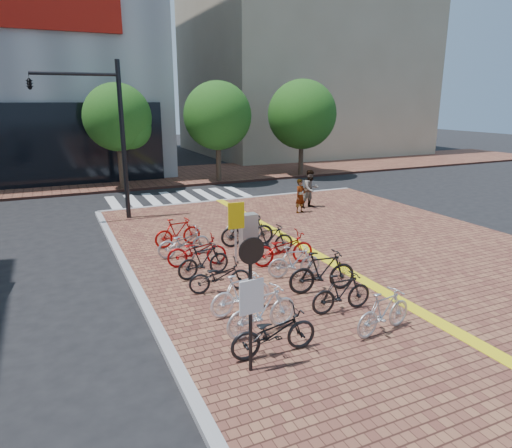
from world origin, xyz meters
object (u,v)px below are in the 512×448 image
bike_0 (274,332)px  bike_14 (247,230)px  bike_1 (262,310)px  utility_box (248,231)px  bike_3 (220,276)px  bike_11 (294,262)px  bike_2 (241,293)px  bike_8 (384,312)px  notice_sign (251,289)px  bike_13 (269,240)px  bike_5 (197,251)px  bike_15 (243,225)px  bike_9 (342,293)px  pedestrian_b (311,189)px  pedestrian_a (300,196)px  bike_7 (178,232)px  yellow_sign (236,221)px  bike_12 (283,248)px  bike_6 (184,242)px  bike_10 (322,271)px  traffic_light_pole (82,112)px  bike_4 (204,260)px

bike_0 → bike_14: 7.13m
bike_1 → utility_box: utility_box is taller
bike_1 → bike_3: bike_1 is taller
bike_11 → bike_2: bearing=133.8°
bike_8 → notice_sign: (-3.27, -0.16, 1.19)m
bike_2 → bike_13: bike_13 is taller
bike_1 → bike_11: (2.26, 2.59, -0.07)m
bike_5 → bike_15: 3.32m
bike_5 → bike_13: bike_13 is taller
bike_9 → pedestrian_b: (5.12, 9.92, 0.41)m
bike_5 → bike_13: 2.49m
bike_3 → bike_5: size_ratio=0.92×
bike_2 → bike_13: size_ratio=0.98×
bike_2 → pedestrian_a: size_ratio=1.09×
bike_7 → bike_13: (2.50, -2.18, 0.01)m
bike_5 → utility_box: (2.14, 0.89, 0.14)m
utility_box → bike_1: bearing=-110.8°
bike_0 → yellow_sign: size_ratio=0.96×
bike_12 → utility_box: utility_box is taller
bike_2 → bike_6: size_ratio=0.94×
bike_9 → pedestrian_a: (4.16, 9.23, 0.28)m
notice_sign → bike_10: bearing=39.0°
yellow_sign → traffic_light_pole: size_ratio=0.30×
bike_0 → traffic_light_pole: bearing=12.5°
bike_10 → notice_sign: bearing=136.4°
bike_5 → pedestrian_b: bearing=-44.6°
bike_7 → bike_15: bike_7 is taller
bike_7 → pedestrian_b: size_ratio=0.93×
bike_8 → bike_13: (0.02, 5.78, 0.02)m
bike_7 → bike_15: size_ratio=1.08×
bike_13 → pedestrian_b: bearing=-37.0°
bike_0 → utility_box: 6.84m
pedestrian_a → notice_sign: (-7.20, -10.66, 0.91)m
bike_7 → yellow_sign: yellow_sign is taller
bike_7 → bike_11: bearing=-157.2°
bike_11 → notice_sign: size_ratio=0.60×
bike_8 → notice_sign: 3.48m
bike_5 → traffic_light_pole: bearing=28.1°
bike_10 → bike_11: size_ratio=1.20×
bike_0 → utility_box: bearing=-17.2°
bike_7 → bike_15: 2.50m
bike_7 → bike_9: size_ratio=1.04×
bike_3 → bike_14: size_ratio=0.88×
bike_13 → notice_sign: (-3.29, -5.94, 1.17)m
bike_11 → bike_15: bike_11 is taller
bike_8 → yellow_sign: (-1.22, 5.59, 0.85)m
bike_11 → traffic_light_pole: bearing=38.4°
bike_7 → traffic_light_pole: 6.76m
bike_10 → bike_6: bearing=37.7°
bike_4 → utility_box: 2.90m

